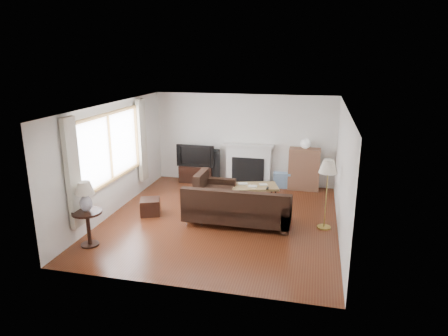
% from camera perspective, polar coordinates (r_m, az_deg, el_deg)
% --- Properties ---
extents(room, '(5.10, 5.60, 2.54)m').
position_cam_1_polar(room, '(8.49, -0.46, 0.43)').
color(room, '#552513').
rests_on(room, ground).
extents(window, '(0.12, 2.74, 1.54)m').
position_cam_1_polar(window, '(9.12, -15.92, 2.84)').
color(window, olive).
rests_on(window, room).
extents(curtain_near, '(0.10, 0.35, 2.10)m').
position_cam_1_polar(curtain_near, '(7.88, -20.79, -0.73)').
color(curtain_near, beige).
rests_on(curtain_near, room).
extents(curtain_far, '(0.10, 0.35, 2.10)m').
position_cam_1_polar(curtain_far, '(10.45, -11.64, 3.89)').
color(curtain_far, beige).
rests_on(curtain_far, room).
extents(fireplace, '(1.40, 0.26, 1.15)m').
position_cam_1_polar(fireplace, '(11.14, 3.50, 0.56)').
color(fireplace, white).
rests_on(fireplace, room).
extents(tv_stand, '(0.96, 0.43, 0.48)m').
position_cam_1_polar(tv_stand, '(11.43, -3.89, -0.80)').
color(tv_stand, black).
rests_on(tv_stand, ground).
extents(television, '(1.08, 0.14, 0.62)m').
position_cam_1_polar(television, '(11.28, -3.94, 1.89)').
color(television, black).
rests_on(television, tv_stand).
extents(speaker_left, '(0.33, 0.37, 0.94)m').
position_cam_1_polar(speaker_left, '(11.25, -1.24, 0.20)').
color(speaker_left, black).
rests_on(speaker_left, ground).
extents(speaker_right, '(0.28, 0.31, 0.82)m').
position_cam_1_polar(speaker_right, '(10.97, 9.80, -0.79)').
color(speaker_right, black).
rests_on(speaker_right, ground).
extents(bookshelf, '(0.82, 0.39, 1.13)m').
position_cam_1_polar(bookshelf, '(10.89, 11.35, -0.15)').
color(bookshelf, brown).
rests_on(bookshelf, ground).
extents(globe_lamp, '(0.27, 0.27, 0.27)m').
position_cam_1_polar(globe_lamp, '(10.72, 11.56, 3.43)').
color(globe_lamp, white).
rests_on(globe_lamp, bookshelf).
extents(sectional_sofa, '(2.45, 1.79, 0.79)m').
position_cam_1_polar(sectional_sofa, '(8.55, 1.93, -5.50)').
color(sectional_sofa, black).
rests_on(sectional_sofa, ground).
extents(coffee_table, '(1.30, 0.94, 0.46)m').
position_cam_1_polar(coffee_table, '(9.80, 4.16, -3.74)').
color(coffee_table, olive).
rests_on(coffee_table, ground).
extents(footstool, '(0.56, 0.56, 0.37)m').
position_cam_1_polar(footstool, '(9.26, -10.49, -5.47)').
color(footstool, black).
rests_on(footstool, ground).
extents(floor_lamp, '(0.47, 0.47, 1.48)m').
position_cam_1_polar(floor_lamp, '(8.49, 14.41, -3.69)').
color(floor_lamp, '#A88C3A').
rests_on(floor_lamp, ground).
extents(side_table, '(0.55, 0.55, 0.69)m').
position_cam_1_polar(side_table, '(8.05, -18.79, -8.17)').
color(side_table, black).
rests_on(side_table, ground).
extents(table_lamp, '(0.35, 0.35, 0.57)m').
position_cam_1_polar(table_lamp, '(7.83, -19.20, -3.92)').
color(table_lamp, silver).
rests_on(table_lamp, side_table).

